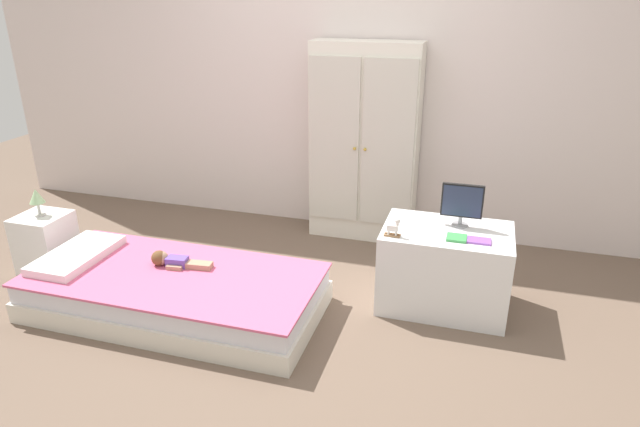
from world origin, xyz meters
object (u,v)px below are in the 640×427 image
Objects in this scene: table_lamp at (37,197)px; rocking_horse_toy at (394,228)px; book_green at (457,238)px; tv_monitor at (462,203)px; bed at (175,292)px; tv_stand at (444,268)px; nightstand at (46,243)px; doll at (171,260)px; wardrobe at (364,144)px; book_purple at (479,241)px.

table_lamp is 2.45m from rocking_horse_toy.
table_lamp reaches higher than book_green.
book_green is (-0.01, -0.21, -0.15)m from tv_monitor.
bed is 1.69m from tv_stand.
nightstand is (-1.16, 0.23, 0.08)m from bed.
wardrobe is at bearing 56.05° from doll.
wardrobe reaches higher than nightstand.
tv_stand reaches higher than doll.
book_purple is at bearing 10.47° from doll.
book_purple reaches higher than doll.
tv_monitor is (2.81, 0.41, 0.46)m from nightstand.
wardrobe reaches higher than bed.
wardrobe reaches higher than book_purple.
table_lamp reaches higher than nightstand.
table_lamp reaches higher than tv_stand.
tv_stand is 0.47m from rocking_horse_toy.
bed is 1.41m from rocking_horse_toy.
bed is at bearing -166.32° from book_purple.
book_purple reaches higher than tv_stand.
tv_monitor reaches higher than bed.
wardrobe is (0.93, 1.38, 0.47)m from doll.
tv_stand is at bearing 31.17° from rocking_horse_toy.
bed is 0.20m from doll.
tv_monitor is at bearing 54.55° from tv_stand.
tv_stand is at bearing 15.45° from doll.
nightstand is 2.48m from rocking_horse_toy.
tv_stand is (0.73, -0.92, -0.51)m from wardrobe.
nightstand is at bearing -176.03° from book_purple.
nightstand is at bearing -175.85° from book_green.
book_purple is at bearing 3.97° from table_lamp.
book_purple is at bearing 3.97° from nightstand.
book_purple reaches higher than bed.
tv_stand is at bearing -51.48° from wardrobe.
book_purple is at bearing -32.34° from tv_stand.
tv_stand is 0.30m from book_green.
rocking_horse_toy is (-0.30, -0.18, 0.31)m from tv_stand.
nightstand is at bearing 168.89° from bed.
tv_monitor is at bearing -46.23° from wardrobe.
nightstand is at bearing -148.45° from wardrobe.
rocking_horse_toy is at bearing -68.75° from wardrobe.
doll is (-0.07, 0.09, 0.17)m from bed.
table_lamp is at bearing 168.89° from bed.
book_purple is (1.84, 0.34, 0.23)m from doll.
table_lamp is at bearing -171.70° from tv_monitor.
nightstand reaches higher than bed.
wardrobe is 1.32m from book_green.
table_lamp is (-0.00, 0.00, 0.34)m from nightstand.
doll is at bearing -164.55° from tv_stand.
book_purple is (0.13, 0.00, -0.00)m from book_green.
tv_monitor is at bearing 36.63° from rocking_horse_toy.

